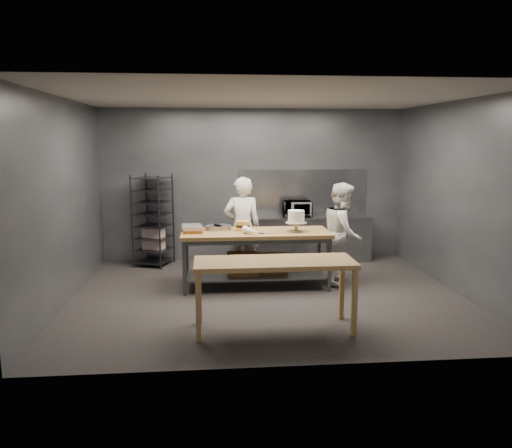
{
  "coord_description": "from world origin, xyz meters",
  "views": [
    {
      "loc": [
        -0.87,
        -7.44,
        2.38
      ],
      "look_at": [
        -0.14,
        0.43,
        1.05
      ],
      "focal_mm": 35.0,
      "sensor_mm": 36.0,
      "label": 1
    }
  ],
  "objects_px": {
    "layer_cake": "(243,226)",
    "frosted_cake_stand": "(296,218)",
    "near_counter": "(274,267)",
    "chef_right": "(343,233)",
    "speed_rack": "(153,221)",
    "microwave": "(297,209)",
    "work_table": "(256,252)",
    "chef_behind": "(242,227)"
  },
  "relations": [
    {
      "from": "layer_cake",
      "to": "frosted_cake_stand",
      "type": "bearing_deg",
      "value": -12.81
    },
    {
      "from": "near_counter",
      "to": "chef_right",
      "type": "bearing_deg",
      "value": 55.09
    },
    {
      "from": "speed_rack",
      "to": "microwave",
      "type": "distance_m",
      "value": 2.81
    },
    {
      "from": "work_table",
      "to": "microwave",
      "type": "xyz_separation_m",
      "value": [
        0.98,
        1.69,
        0.48
      ]
    },
    {
      "from": "work_table",
      "to": "chef_behind",
      "type": "height_order",
      "value": "chef_behind"
    },
    {
      "from": "speed_rack",
      "to": "chef_right",
      "type": "xyz_separation_m",
      "value": [
        3.29,
        -1.51,
        -0.01
      ]
    },
    {
      "from": "work_table",
      "to": "chef_behind",
      "type": "distance_m",
      "value": 0.74
    },
    {
      "from": "near_counter",
      "to": "work_table",
      "type": "bearing_deg",
      "value": 91.79
    },
    {
      "from": "speed_rack",
      "to": "chef_behind",
      "type": "height_order",
      "value": "chef_behind"
    },
    {
      "from": "near_counter",
      "to": "chef_right",
      "type": "distance_m",
      "value": 2.47
    },
    {
      "from": "near_counter",
      "to": "layer_cake",
      "type": "distance_m",
      "value": 2.04
    },
    {
      "from": "microwave",
      "to": "frosted_cake_stand",
      "type": "bearing_deg",
      "value": -100.67
    },
    {
      "from": "near_counter",
      "to": "chef_behind",
      "type": "bearing_deg",
      "value": 95.25
    },
    {
      "from": "work_table",
      "to": "layer_cake",
      "type": "relative_size",
      "value": 10.66
    },
    {
      "from": "chef_right",
      "to": "microwave",
      "type": "xyz_separation_m",
      "value": [
        -0.49,
        1.59,
        0.2
      ]
    },
    {
      "from": "near_counter",
      "to": "microwave",
      "type": "relative_size",
      "value": 3.69
    },
    {
      "from": "microwave",
      "to": "layer_cake",
      "type": "relative_size",
      "value": 2.41
    },
    {
      "from": "frosted_cake_stand",
      "to": "layer_cake",
      "type": "bearing_deg",
      "value": 167.19
    },
    {
      "from": "layer_cake",
      "to": "chef_right",
      "type": "bearing_deg",
      "value": 0.43
    },
    {
      "from": "work_table",
      "to": "microwave",
      "type": "height_order",
      "value": "microwave"
    },
    {
      "from": "near_counter",
      "to": "layer_cake",
      "type": "xyz_separation_m",
      "value": [
        -0.26,
        2.01,
        0.19
      ]
    },
    {
      "from": "microwave",
      "to": "chef_behind",
      "type": "bearing_deg",
      "value": -138.19
    },
    {
      "from": "chef_behind",
      "to": "chef_right",
      "type": "height_order",
      "value": "chef_behind"
    },
    {
      "from": "speed_rack",
      "to": "chef_behind",
      "type": "xyz_separation_m",
      "value": [
        1.65,
        -0.96,
        0.02
      ]
    },
    {
      "from": "near_counter",
      "to": "chef_right",
      "type": "xyz_separation_m",
      "value": [
        1.41,
        2.02,
        0.03
      ]
    },
    {
      "from": "chef_behind",
      "to": "frosted_cake_stand",
      "type": "relative_size",
      "value": 5.05
    },
    {
      "from": "chef_behind",
      "to": "layer_cake",
      "type": "distance_m",
      "value": 0.57
    },
    {
      "from": "chef_behind",
      "to": "frosted_cake_stand",
      "type": "xyz_separation_m",
      "value": [
        0.82,
        -0.75,
        0.26
      ]
    },
    {
      "from": "work_table",
      "to": "speed_rack",
      "type": "bearing_deg",
      "value": 138.56
    },
    {
      "from": "chef_right",
      "to": "layer_cake",
      "type": "bearing_deg",
      "value": 108.78
    },
    {
      "from": "speed_rack",
      "to": "microwave",
      "type": "relative_size",
      "value": 3.23
    },
    {
      "from": "speed_rack",
      "to": "layer_cake",
      "type": "height_order",
      "value": "speed_rack"
    },
    {
      "from": "speed_rack",
      "to": "layer_cake",
      "type": "distance_m",
      "value": 2.22
    },
    {
      "from": "work_table",
      "to": "chef_behind",
      "type": "relative_size",
      "value": 1.36
    },
    {
      "from": "near_counter",
      "to": "microwave",
      "type": "height_order",
      "value": "microwave"
    },
    {
      "from": "speed_rack",
      "to": "chef_behind",
      "type": "relative_size",
      "value": 0.99
    },
    {
      "from": "chef_right",
      "to": "microwave",
      "type": "relative_size",
      "value": 3.12
    },
    {
      "from": "work_table",
      "to": "chef_right",
      "type": "bearing_deg",
      "value": 3.96
    },
    {
      "from": "speed_rack",
      "to": "chef_right",
      "type": "distance_m",
      "value": 3.62
    },
    {
      "from": "chef_behind",
      "to": "microwave",
      "type": "relative_size",
      "value": 3.25
    },
    {
      "from": "work_table",
      "to": "layer_cake",
      "type": "distance_m",
      "value": 0.48
    },
    {
      "from": "work_table",
      "to": "chef_right",
      "type": "height_order",
      "value": "chef_right"
    }
  ]
}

